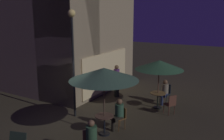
% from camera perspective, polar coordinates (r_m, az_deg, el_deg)
% --- Properties ---
extents(ground_plane, '(60.00, 60.00, 0.00)m').
position_cam_1_polar(ground_plane, '(10.13, -10.68, -12.83)').
color(ground_plane, '#322C1F').
extents(cafe_building, '(6.32, 8.25, 9.73)m').
position_cam_1_polar(cafe_building, '(14.31, -13.23, 14.52)').
color(cafe_building, gray).
rests_on(cafe_building, ground).
extents(street_lamp_near_corner, '(0.32, 0.32, 4.56)m').
position_cam_1_polar(street_lamp_near_corner, '(10.20, -9.18, 5.63)').
color(street_lamp_near_corner, black).
rests_on(street_lamp_near_corner, ground).
extents(cafe_table_0, '(0.69, 0.69, 0.74)m').
position_cam_1_polar(cafe_table_0, '(9.16, -1.81, -11.85)').
color(cafe_table_0, black).
rests_on(cafe_table_0, ground).
extents(cafe_table_1, '(0.73, 0.73, 0.76)m').
position_cam_1_polar(cafe_table_1, '(11.78, 10.67, -6.22)').
color(cafe_table_1, black).
rests_on(cafe_table_1, ground).
extents(patio_umbrella_0, '(2.48, 2.48, 2.53)m').
position_cam_1_polar(patio_umbrella_0, '(8.57, -1.89, -1.00)').
color(patio_umbrella_0, black).
rests_on(patio_umbrella_0, ground).
extents(patio_umbrella_1, '(2.23, 2.23, 2.32)m').
position_cam_1_polar(patio_umbrella_1, '(11.37, 10.98, 1.14)').
color(patio_umbrella_1, black).
rests_on(patio_umbrella_1, ground).
extents(cafe_chair_0, '(0.50, 0.50, 0.86)m').
position_cam_1_polar(cafe_chair_0, '(9.60, 2.10, -10.66)').
color(cafe_chair_0, brown).
rests_on(cafe_chair_0, ground).
extents(cafe_chair_1, '(0.48, 0.48, 0.97)m').
position_cam_1_polar(cafe_chair_1, '(12.51, 12.44, -5.01)').
color(cafe_chair_1, black).
rests_on(cafe_chair_1, ground).
extents(cafe_chair_2, '(0.57, 0.57, 0.91)m').
position_cam_1_polar(cafe_chair_2, '(11.15, 13.59, -7.52)').
color(cafe_chair_2, '#502E22').
rests_on(cafe_chair_2, ground).
extents(patron_seated_0, '(0.53, 0.45, 1.23)m').
position_cam_1_polar(patron_seated_0, '(9.45, 1.47, -9.87)').
color(patron_seated_0, black).
rests_on(patron_seated_0, ground).
extents(patron_seated_1, '(0.54, 0.37, 1.23)m').
position_cam_1_polar(patron_seated_1, '(12.34, 12.17, -4.70)').
color(patron_seated_1, '#222A49').
rests_on(patron_seated_1, ground).
extents(patron_seated_2, '(0.48, 0.53, 1.28)m').
position_cam_1_polar(patron_seated_2, '(7.64, -4.66, -15.55)').
color(patron_seated_2, '#4E1C23').
rests_on(patron_seated_2, ground).
extents(patron_standing_3, '(0.31, 0.31, 1.74)m').
position_cam_1_polar(patron_standing_3, '(13.11, 1.08, -2.48)').
color(patron_standing_3, black).
rests_on(patron_standing_3, ground).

